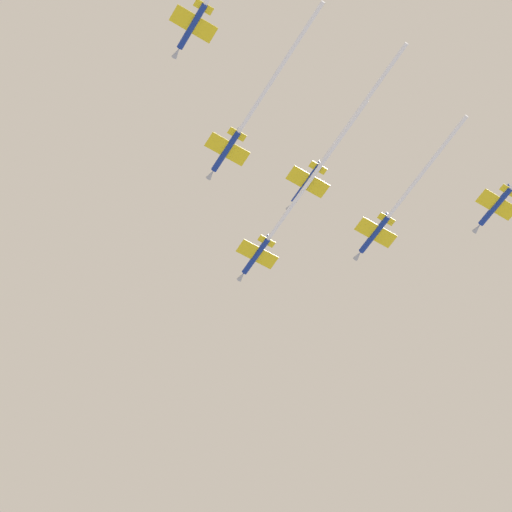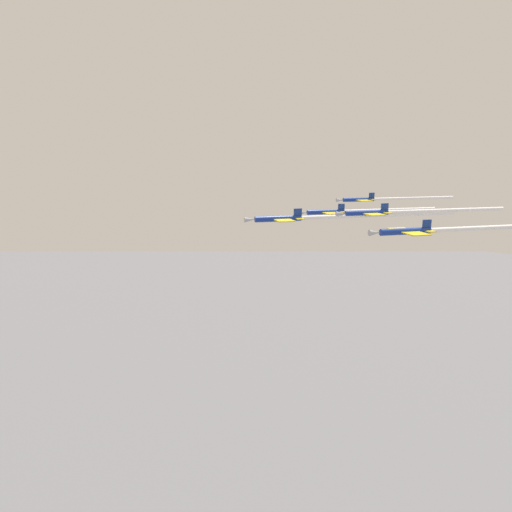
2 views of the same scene
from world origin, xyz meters
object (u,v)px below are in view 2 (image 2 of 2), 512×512
at_px(jet_lead, 331,217).
at_px(jet_center_rear, 383,199).
at_px(jet_port_outer, 404,212).
at_px(jet_starboard_inner, 353,211).
at_px(jet_port_inner, 450,229).

xyz_separation_m(jet_lead, jet_center_rear, (-9.13, 50.72, -0.03)).
bearing_deg(jet_lead, jet_center_rear, -41.90).
distance_m(jet_port_outer, jet_center_rear, 41.65).
height_order(jet_starboard_inner, jet_port_outer, jet_port_outer).
relative_size(jet_port_inner, jet_starboard_inner, 1.10).
height_order(jet_lead, jet_center_rear, jet_lead).
relative_size(jet_port_outer, jet_center_rear, 1.06).
bearing_deg(jet_port_inner, jet_center_rear, -17.33).
distance_m(jet_port_inner, jet_starboard_inner, 38.40).
distance_m(jet_port_inner, jet_port_outer, 19.30).
height_order(jet_starboard_inner, jet_center_rear, jet_center_rear).
distance_m(jet_starboard_inner, jet_center_rear, 27.45).
height_order(jet_lead, jet_starboard_inner, jet_lead).
distance_m(jet_lead, jet_center_rear, 51.54).
xyz_separation_m(jet_lead, jet_starboard_inner, (-6.04, 23.47, -1.24)).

